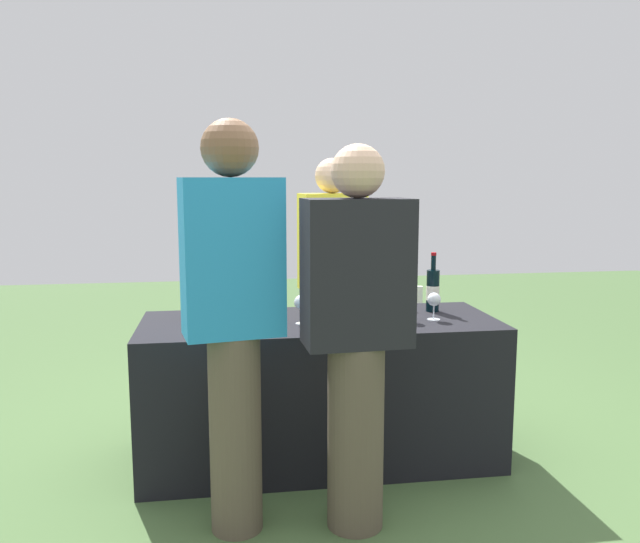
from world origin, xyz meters
TOP-DOWN VIEW (x-y plane):
  - ground_plane at (0.00, 0.00)m, footprint 12.00×12.00m
  - tasting_table at (0.00, 0.00)m, footprint 1.81×0.70m
  - wine_bottle_0 at (-0.60, 0.12)m, footprint 0.08×0.08m
  - wine_bottle_1 at (-0.47, 0.16)m, footprint 0.08×0.08m
  - wine_bottle_2 at (0.00, 0.06)m, footprint 0.08×0.08m
  - wine_bottle_3 at (0.64, 0.12)m, footprint 0.07×0.07m
  - wine_glass_0 at (-0.49, -0.09)m, footprint 0.06×0.06m
  - wine_glass_1 at (-0.10, -0.07)m, footprint 0.08×0.08m
  - wine_glass_2 at (0.32, -0.09)m, footprint 0.07×0.07m
  - wine_glass_3 at (0.43, -0.10)m, footprint 0.07×0.07m
  - wine_glass_4 at (0.57, -0.09)m, footprint 0.07×0.07m
  - server_pouring at (0.18, 0.67)m, footprint 0.41×0.26m
  - guest_0 at (-0.45, -0.63)m, footprint 0.42×0.28m
  - guest_1 at (0.05, -0.67)m, footprint 0.44×0.26m
  - menu_board at (0.57, 0.99)m, footprint 0.55×0.14m

SIDE VIEW (x-z plane):
  - ground_plane at x=0.00m, z-range 0.00..0.00m
  - menu_board at x=0.57m, z-range 0.00..0.73m
  - tasting_table at x=0.00m, z-range 0.00..0.74m
  - wine_glass_3 at x=0.43m, z-range 0.77..0.90m
  - wine_glass_4 at x=0.57m, z-range 0.77..0.91m
  - wine_glass_2 at x=0.32m, z-range 0.77..0.91m
  - wine_glass_0 at x=-0.49m, z-range 0.77..0.91m
  - wine_glass_1 at x=-0.10m, z-range 0.77..0.92m
  - guest_1 at x=0.05m, z-range 0.06..1.65m
  - wine_bottle_2 at x=0.00m, z-range 0.70..1.01m
  - server_pouring at x=0.18m, z-range 0.07..1.64m
  - wine_bottle_3 at x=0.64m, z-range 0.70..1.02m
  - wine_bottle_0 at x=-0.60m, z-range 0.70..1.02m
  - wine_bottle_1 at x=-0.47m, z-range 0.69..1.02m
  - guest_0 at x=-0.45m, z-range 0.08..1.76m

